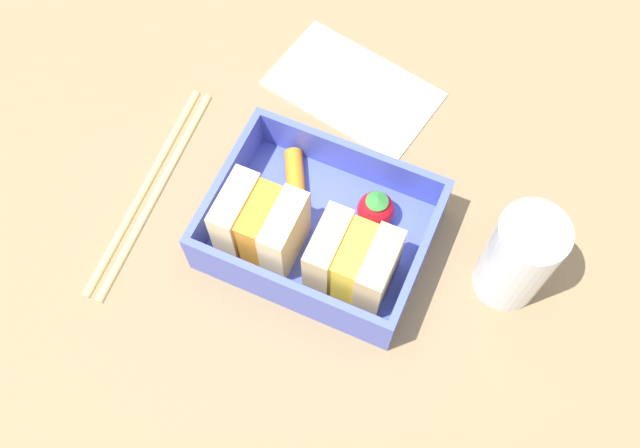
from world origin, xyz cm
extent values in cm
cube|color=olive|center=(0.00, 0.00, -1.00)|extent=(120.00, 120.00, 2.00)
cube|color=#4757C9|center=(0.00, 0.00, 0.60)|extent=(16.76, 12.93, 1.20)
cube|color=#4757C9|center=(0.00, 6.16, 3.12)|extent=(16.76, 0.60, 3.84)
cube|color=#4757C9|center=(0.00, -6.16, 3.12)|extent=(16.76, 0.60, 3.84)
cube|color=#4757C9|center=(-8.08, 0.00, 3.12)|extent=(0.60, 11.73, 3.84)
cube|color=#4757C9|center=(8.08, 0.00, 3.12)|extent=(0.60, 11.73, 3.84)
cube|color=tan|center=(-5.73, 2.50, 4.26)|extent=(1.99, 5.01, 6.11)
cube|color=yellow|center=(-3.74, 2.50, 4.26)|extent=(1.99, 4.61, 5.62)
cube|color=tan|center=(-1.75, 2.50, 4.26)|extent=(1.99, 5.01, 6.11)
cube|color=beige|center=(1.75, 2.50, 4.26)|extent=(1.99, 5.01, 6.11)
cube|color=orange|center=(3.74, 2.50, 4.26)|extent=(1.99, 4.61, 5.62)
cube|color=beige|center=(5.73, 2.50, 4.26)|extent=(1.99, 5.01, 6.11)
sphere|color=red|center=(-3.49, -2.90, 2.68)|extent=(2.96, 2.96, 2.96)
cone|color=#338535|center=(-3.49, -2.90, 4.46)|extent=(1.78, 1.78, 0.60)
cylinder|color=orange|center=(3.61, -3.19, 1.95)|extent=(3.72, 5.18, 1.50)
cylinder|color=tan|center=(14.09, 1.65, 0.35)|extent=(1.86, 20.52, 0.70)
cylinder|color=tan|center=(15.23, 1.72, 0.35)|extent=(1.86, 20.52, 0.70)
cylinder|color=white|center=(-14.70, -2.52, 4.65)|extent=(5.08, 5.08, 9.31)
cube|color=white|center=(3.19, -14.56, 0.20)|extent=(15.93, 11.35, 0.40)
camera|label=1|loc=(-9.51, 21.53, 52.47)|focal=40.00mm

